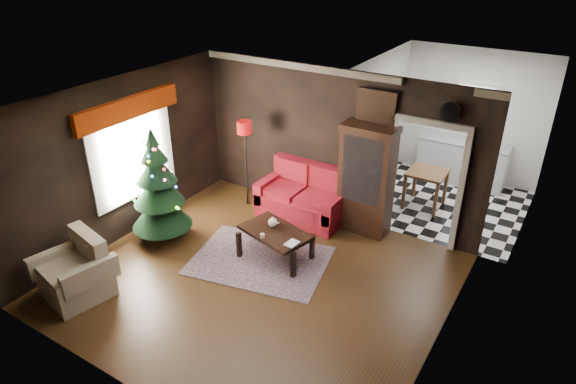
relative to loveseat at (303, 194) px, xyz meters
The scene contains 26 objects.
floor 2.15m from the loveseat, 78.96° to the right, with size 5.50×5.50×0.00m, color black.
ceiling 3.11m from the loveseat, 78.96° to the right, with size 5.50×5.50×0.00m, color white.
wall_back 1.08m from the loveseat, 48.37° to the left, with size 5.50×5.50×0.00m, color black.
wall_front 4.66m from the loveseat, 84.98° to the right, with size 5.50×5.50×0.00m, color black.
wall_left 3.25m from the loveseat, 138.90° to the right, with size 5.50×5.50×0.00m, color black.
wall_right 3.86m from the loveseat, 33.06° to the right, with size 5.50×5.50×0.00m, color black.
doorway 2.22m from the loveseat, 12.09° to the left, with size 1.10×0.10×2.10m, color silver, non-canonical shape.
left_window 3.11m from the loveseat, 141.31° to the right, with size 0.05×1.60×1.40m, color white.
valance 3.40m from the loveseat, 140.32° to the right, with size 0.12×2.10×0.35m, color maroon.
kitchen_floor 2.91m from the loveseat, 42.88° to the left, with size 3.00×3.00×0.00m, color white.
kitchen_window 4.17m from the loveseat, 58.30° to the left, with size 0.70×0.06×0.70m, color white.
rug 1.68m from the loveseat, 85.14° to the right, with size 2.17×1.58×0.01m, color #57344D.
loveseat is the anchor object (origin of this frame).
curio_cabinet 1.25m from the loveseat, 10.83° to the left, with size 0.90×0.45×1.90m, color black, non-canonical shape.
floor_lamp 1.26m from the loveseat, behind, with size 0.30×0.30×1.78m, color black, non-canonical shape.
christmas_tree 2.62m from the loveseat, 130.94° to the right, with size 1.02×1.02×1.95m, color black, non-canonical shape.
armchair 4.09m from the loveseat, 113.80° to the right, with size 0.89×0.89×0.91m, color #CBB78F, non-canonical shape.
coffee_table 1.44m from the loveseat, 77.53° to the right, with size 1.14×0.68×0.51m, color black, non-canonical shape.
teapot 1.32m from the loveseat, 81.50° to the right, with size 0.17×0.17×0.16m, color white, non-canonical shape.
cup_a 1.27m from the loveseat, 82.19° to the right, with size 0.07×0.07×0.06m, color silver.
cup_b 1.68m from the loveseat, 81.73° to the right, with size 0.07×0.07×0.06m, color silver.
book 1.70m from the loveseat, 67.33° to the right, with size 0.17×0.02×0.23m, color olive.
wall_clock 3.04m from the loveseat, ahead, with size 0.32×0.32×0.06m, color white.
painting 2.13m from the loveseat, 19.40° to the left, with size 0.62×0.05×0.52m, color #BE7746.
kitchen_counter 3.79m from the loveseat, 56.31° to the left, with size 1.80×0.60×0.90m, color silver.
kitchen_table 2.45m from the loveseat, 42.51° to the left, with size 0.70×0.70×0.75m, color brown, non-canonical shape.
Camera 1 is at (3.73, -5.07, 4.79)m, focal length 31.20 mm.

